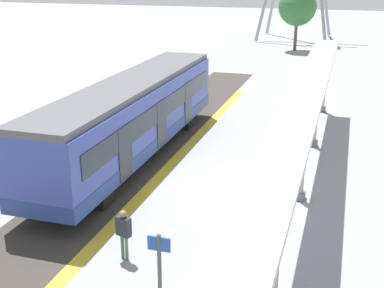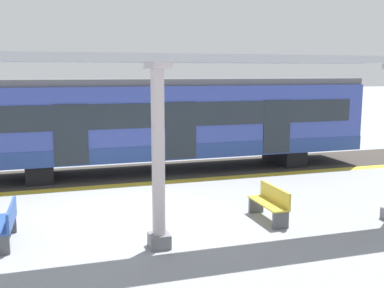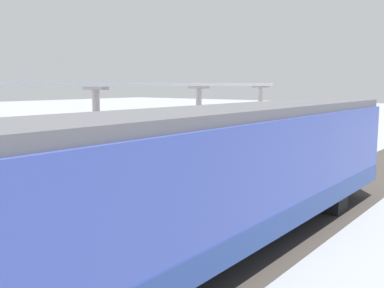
{
  "view_description": "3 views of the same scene",
  "coord_description": "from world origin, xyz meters",
  "views": [
    {
      "loc": [
        3.97,
        -17.09,
        8.03
      ],
      "look_at": [
        -1.17,
        -0.54,
        1.97
      ],
      "focal_mm": 47.67,
      "sensor_mm": 36.0,
      "label": 1
    },
    {
      "loc": [
        11.73,
        -1.89,
        3.72
      ],
      "look_at": [
        0.75,
        1.5,
        1.89
      ],
      "focal_mm": 42.28,
      "sensor_mm": 36.0,
      "label": 2
    },
    {
      "loc": [
        -10.23,
        10.97,
        4.0
      ],
      "look_at": [
        -0.87,
        -1.12,
        1.91
      ],
      "focal_mm": 40.98,
      "sensor_mm": 36.0,
      "label": 3
    }
  ],
  "objects": [
    {
      "name": "tactile_edge_strip",
      "position": [
        -2.9,
        0.0,
        0.0
      ],
      "size": [
        0.49,
        32.04,
        0.01
      ],
      "primitive_type": "cube",
      "color": "gold",
      "rests_on": "ground"
    },
    {
      "name": "trackbed",
      "position": [
        -4.74,
        0.0,
        0.0
      ],
      "size": [
        3.2,
        44.04,
        0.01
      ],
      "primitive_type": "cube",
      "color": "#38332D",
      "rests_on": "ground"
    },
    {
      "name": "bench_mid_platform",
      "position": [
        1.74,
        3.28,
        0.44
      ],
      "size": [
        1.5,
        0.46,
        0.86
      ],
      "color": "gold",
      "rests_on": "ground"
    },
    {
      "name": "ground_plane",
      "position": [
        0.0,
        0.0,
        0.0
      ],
      "size": [
        176.0,
        176.0,
        0.0
      ],
      "primitive_type": "plane",
      "color": "gray"
    },
    {
      "name": "bench_near_end",
      "position": [
        1.46,
        -2.97,
        0.44
      ],
      "size": [
        1.51,
        0.48,
        0.86
      ],
      "color": "#2D51A2",
      "rests_on": "ground"
    },
    {
      "name": "canopy_beam",
      "position": [
        2.69,
        0.05,
        4.0
      ],
      "size": [
        1.2,
        25.81,
        0.16
      ],
      "primitive_type": "cube",
      "color": "#A8AAB2",
      "rests_on": "canopy_pillar_nearest"
    },
    {
      "name": "canopy_pillar_third",
      "position": [
        2.69,
        0.17,
        1.98
      ],
      "size": [
        1.1,
        0.44,
        3.92
      ],
      "color": "slate",
      "rests_on": "ground"
    },
    {
      "name": "train_near_carriage",
      "position": [
        -4.74,
        2.39,
        1.84
      ],
      "size": [
        2.65,
        15.01,
        3.48
      ],
      "color": "#344599",
      "rests_on": "ground"
    }
  ]
}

